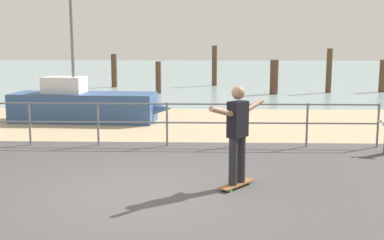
{
  "coord_description": "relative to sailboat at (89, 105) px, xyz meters",
  "views": [
    {
      "loc": [
        1.12,
        -7.45,
        2.43
      ],
      "look_at": [
        0.81,
        2.0,
        0.9
      ],
      "focal_mm": 44.57,
      "sensor_mm": 36.0,
      "label": 1
    }
  ],
  "objects": [
    {
      "name": "railing_fence",
      "position": [
        1.09,
        -3.51,
        0.17
      ],
      "size": [
        13.18,
        0.05,
        1.05
      ],
      "color": "slate",
      "rests_on": "ground"
    },
    {
      "name": "groyne_post_1",
      "position": [
        1.3,
        8.42,
        0.25
      ],
      "size": [
        0.28,
        0.28,
        1.56
      ],
      "primitive_type": "cylinder",
      "color": "#513826",
      "rests_on": "ground"
    },
    {
      "name": "skateboarder",
      "position": [
        4.18,
        -6.76,
        0.49
      ],
      "size": [
        0.98,
        1.18,
        1.65
      ],
      "color": "#26262B",
      "rests_on": "skateboard"
    },
    {
      "name": "groyne_post_0",
      "position": [
        -1.47,
        11.62,
        0.39
      ],
      "size": [
        0.32,
        0.32,
        1.84
      ],
      "primitive_type": "cylinder",
      "color": "#513826",
      "rests_on": "ground"
    },
    {
      "name": "groyne_post_3",
      "position": [
        6.85,
        8.23,
        0.3
      ],
      "size": [
        0.4,
        0.4,
        1.65
      ],
      "primitive_type": "cylinder",
      "color": "#513826",
      "rests_on": "ground"
    },
    {
      "name": "sea_surface",
      "position": [
        2.56,
        27.89,
        -0.53
      ],
      "size": [
        72.0,
        50.0,
        0.04
      ],
      "primitive_type": "cube",
      "color": "#849EA3",
      "rests_on": "ground"
    },
    {
      "name": "skateboard",
      "position": [
        4.18,
        -6.76,
        -0.46
      ],
      "size": [
        0.66,
        0.75,
        0.08
      ],
      "color": "brown",
      "rests_on": "ground"
    },
    {
      "name": "groyne_post_5",
      "position": [
        12.39,
        9.45,
        0.28
      ],
      "size": [
        0.34,
        0.34,
        1.62
      ],
      "primitive_type": "cylinder",
      "color": "#513826",
      "rests_on": "ground"
    },
    {
      "name": "groyne_post_4",
      "position": [
        9.62,
        9.0,
        0.56
      ],
      "size": [
        0.28,
        0.28,
        2.17
      ],
      "primitive_type": "cylinder",
      "color": "#513826",
      "rests_on": "ground"
    },
    {
      "name": "ground_plane",
      "position": [
        2.56,
        -8.11,
        -0.53
      ],
      "size": [
        24.0,
        10.0,
        0.04
      ],
      "primitive_type": "cube",
      "color": "#474444",
      "rests_on": "ground"
    },
    {
      "name": "sailboat",
      "position": [
        0.0,
        0.0,
        0.0
      ],
      "size": [
        5.01,
        1.67,
        5.85
      ],
      "color": "#335184",
      "rests_on": "ground"
    },
    {
      "name": "beach_strip",
      "position": [
        2.56,
        -0.11,
        -0.53
      ],
      "size": [
        24.0,
        6.0,
        0.04
      ],
      "primitive_type": "cube",
      "color": "tan",
      "rests_on": "ground"
    },
    {
      "name": "groyne_post_2",
      "position": [
        4.08,
        12.75,
        0.62
      ],
      "size": [
        0.3,
        0.3,
        2.29
      ],
      "primitive_type": "cylinder",
      "color": "#513826",
      "rests_on": "ground"
    }
  ]
}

